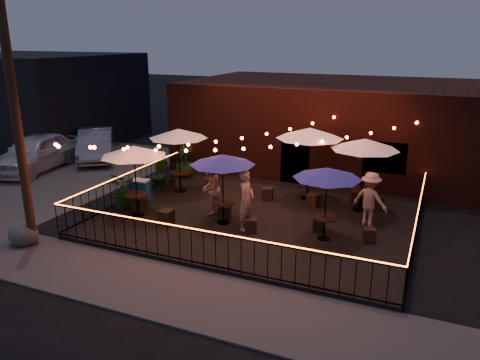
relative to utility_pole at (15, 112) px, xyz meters
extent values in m
plane|color=black|center=(5.40, 2.60, -4.00)|extent=(110.00, 110.00, 0.00)
cube|color=black|center=(5.40, 4.60, -3.92)|extent=(10.00, 8.00, 0.15)
cube|color=#4A4844|center=(5.40, -0.65, -3.98)|extent=(18.00, 2.50, 0.05)
cube|color=#4A4844|center=(-6.60, 6.60, -3.99)|extent=(11.00, 12.00, 0.02)
cube|color=#36150E|center=(6.40, 12.60, -2.00)|extent=(14.00, 8.00, 4.00)
cube|color=black|center=(5.40, 8.72, -2.90)|extent=(1.20, 0.24, 2.20)
cube|color=black|center=(8.90, 8.72, -2.40)|extent=(1.60, 0.24, 1.20)
cube|color=black|center=(-12.60, 11.60, -1.50)|extent=(12.00, 9.00, 5.00)
cylinder|color=#3C2318|center=(0.00, 0.00, 0.00)|extent=(0.26, 0.26, 8.00)
cube|color=black|center=(5.40, 0.60, -3.77)|extent=(10.00, 0.04, 0.04)
cube|color=black|center=(5.40, 0.60, -2.85)|extent=(10.00, 0.04, 0.04)
cube|color=#FF601C|center=(5.40, 0.60, -2.82)|extent=(10.00, 0.03, 0.02)
cube|color=black|center=(0.40, 4.60, -3.77)|extent=(0.04, 8.00, 0.04)
cube|color=black|center=(0.40, 4.60, -2.85)|extent=(0.04, 8.00, 0.04)
cube|color=#FF601C|center=(0.40, 4.60, -2.82)|extent=(0.03, 8.00, 0.02)
cube|color=black|center=(10.40, 4.60, -3.77)|extent=(0.04, 8.00, 0.04)
cube|color=black|center=(10.40, 4.60, -2.85)|extent=(0.04, 8.00, 0.04)
cube|color=#FF601C|center=(10.40, 4.60, -2.82)|extent=(0.03, 8.00, 0.02)
cylinder|color=black|center=(1.60, 3.01, -3.84)|extent=(0.44, 0.44, 0.03)
cylinder|color=black|center=(1.60, 3.01, -3.48)|extent=(0.06, 0.06, 0.72)
cylinder|color=black|center=(1.60, 3.01, -3.11)|extent=(0.80, 0.80, 0.04)
cylinder|color=black|center=(1.60, 3.01, -2.66)|extent=(0.04, 0.04, 2.39)
cone|color=white|center=(1.60, 3.01, -1.61)|extent=(2.54, 2.54, 0.35)
cylinder|color=black|center=(1.60, 5.84, -3.83)|extent=(0.45, 0.45, 0.03)
cylinder|color=black|center=(1.60, 5.84, -3.47)|extent=(0.06, 0.06, 0.74)
cylinder|color=black|center=(1.60, 5.84, -3.09)|extent=(0.82, 0.82, 0.04)
cylinder|color=black|center=(1.60, 5.84, -2.62)|extent=(0.04, 0.04, 2.45)
cone|color=white|center=(1.60, 5.84, -1.55)|extent=(2.93, 2.93, 0.36)
cylinder|color=black|center=(4.56, 3.54, -3.84)|extent=(0.42, 0.42, 0.03)
cylinder|color=black|center=(4.56, 3.54, -3.50)|extent=(0.06, 0.06, 0.68)
cylinder|color=black|center=(4.56, 3.54, -3.15)|extent=(0.76, 0.76, 0.04)
cylinder|color=black|center=(4.56, 3.54, -2.71)|extent=(0.04, 0.04, 2.27)
cone|color=navy|center=(4.56, 3.54, -1.72)|extent=(2.66, 2.66, 0.33)
cylinder|color=black|center=(6.42, 6.94, -3.83)|extent=(0.49, 0.49, 0.03)
cylinder|color=black|center=(6.42, 6.94, -3.44)|extent=(0.07, 0.07, 0.80)
cylinder|color=black|center=(6.42, 6.94, -3.03)|extent=(0.89, 0.89, 0.04)
cylinder|color=black|center=(6.42, 6.94, -2.52)|extent=(0.05, 0.05, 2.67)
cone|color=white|center=(6.42, 6.94, -1.35)|extent=(3.06, 3.06, 0.39)
cylinder|color=black|center=(7.87, 3.62, -3.84)|extent=(0.40, 0.40, 0.03)
cylinder|color=black|center=(7.87, 3.62, -3.51)|extent=(0.05, 0.05, 0.66)
cylinder|color=black|center=(7.87, 3.62, -3.17)|extent=(0.73, 0.73, 0.04)
cylinder|color=black|center=(7.87, 3.62, -2.75)|extent=(0.04, 0.04, 2.20)
cone|color=navy|center=(7.87, 3.62, -1.79)|extent=(2.39, 2.39, 0.32)
cylinder|color=black|center=(8.44, 6.50, -3.83)|extent=(0.46, 0.46, 0.03)
cylinder|color=black|center=(8.44, 6.50, -3.46)|extent=(0.06, 0.06, 0.76)
cylinder|color=black|center=(8.44, 6.50, -3.07)|extent=(0.84, 0.84, 0.04)
cylinder|color=black|center=(8.44, 6.50, -2.59)|extent=(0.05, 0.05, 2.52)
cone|color=white|center=(8.44, 6.50, -1.48)|extent=(2.39, 2.39, 0.37)
cube|color=black|center=(1.49, 3.30, -3.61)|extent=(0.48, 0.48, 0.47)
cube|color=black|center=(2.93, 2.70, -3.61)|extent=(0.41, 0.41, 0.48)
cube|color=black|center=(1.09, 5.83, -3.64)|extent=(0.41, 0.41, 0.42)
cube|color=black|center=(2.48, 6.58, -3.64)|extent=(0.48, 0.48, 0.43)
cube|color=black|center=(4.44, 3.91, -3.63)|extent=(0.42, 0.42, 0.43)
cube|color=black|center=(5.66, 3.23, -3.64)|extent=(0.47, 0.47, 0.43)
cube|color=black|center=(5.08, 6.26, -3.62)|extent=(0.45, 0.45, 0.46)
cube|color=black|center=(6.84, 6.21, -3.62)|extent=(0.46, 0.46, 0.46)
cube|color=black|center=(7.57, 4.19, -3.63)|extent=(0.47, 0.47, 0.45)
cube|color=black|center=(9.15, 3.97, -3.64)|extent=(0.44, 0.44, 0.41)
cube|color=black|center=(8.21, 7.12, -3.60)|extent=(0.53, 0.53, 0.49)
cube|color=black|center=(8.97, 6.92, -3.64)|extent=(0.42, 0.42, 0.42)
imported|color=#D9B28B|center=(5.44, 3.38, -2.89)|extent=(0.47, 0.71, 1.93)
imported|color=#E1AC93|center=(3.80, 4.13, -2.96)|extent=(0.74, 0.92, 1.79)
imported|color=#CE9C8C|center=(8.92, 5.23, -2.97)|extent=(1.29, 0.98, 1.76)
imported|color=#103912|center=(0.80, 3.43, -3.20)|extent=(1.44, 1.34, 1.30)
imported|color=#1A4013|center=(0.80, 5.69, -3.22)|extent=(0.82, 0.73, 1.26)
imported|color=#173911|center=(0.80, 7.61, -3.14)|extent=(0.93, 0.93, 1.42)
cube|color=#174F9F|center=(0.90, 4.19, -3.45)|extent=(0.65, 0.50, 0.79)
cube|color=silver|center=(0.90, 4.19, -3.04)|extent=(0.70, 0.55, 0.05)
ellipsoid|color=#494944|center=(-0.28, -0.08, -3.64)|extent=(0.96, 0.83, 0.71)
imported|color=white|center=(-6.37, 6.30, -3.16)|extent=(2.67, 5.16, 1.68)
imported|color=#A6A7AE|center=(-5.14, 9.00, -3.23)|extent=(4.10, 4.69, 1.53)
camera|label=1|loc=(10.72, -9.22, 1.97)|focal=35.00mm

